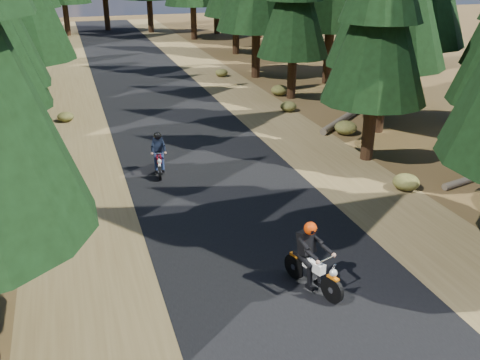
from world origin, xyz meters
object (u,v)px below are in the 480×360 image
log_far (480,176)px  log_near (344,119)px  rider_follow (159,161)px  rider_lead (313,269)px

log_far → log_near: bearing=84.9°
log_far → rider_follow: rider_follow is taller
log_near → log_far: (1.23, -7.64, -0.04)m
log_far → rider_lead: (-8.41, -4.31, 0.45)m
log_near → rider_lead: (-7.18, -11.95, 0.41)m
rider_follow → log_near: bearing=-149.9°
rider_lead → rider_follow: bearing=-94.9°
rider_lead → log_near: bearing=-140.6°
log_near → rider_follow: (-9.32, -3.76, 0.35)m
rider_lead → log_far: bearing=-172.5°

